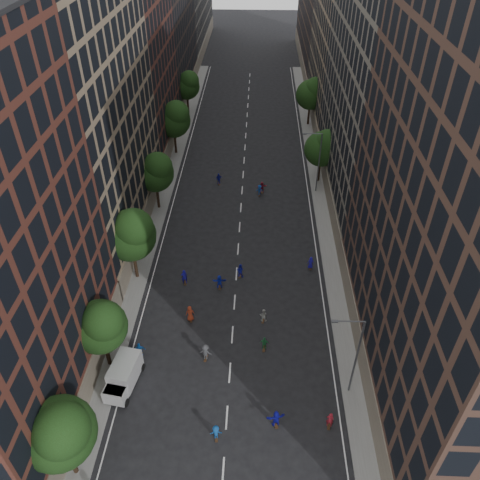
# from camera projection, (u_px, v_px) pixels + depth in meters

# --- Properties ---
(ground) EXTENTS (240.00, 240.00, 0.00)m
(ground) POSITION_uv_depth(u_px,v_px,m) (241.00, 210.00, 63.71)
(ground) COLOR black
(ground) RESTS_ON ground
(sidewalk_left) EXTENTS (4.00, 105.00, 0.15)m
(sidewalk_left) POSITION_uv_depth(u_px,v_px,m) (163.00, 179.00, 69.94)
(sidewalk_left) COLOR slate
(sidewalk_left) RESTS_ON ground
(sidewalk_right) EXTENTS (4.00, 105.00, 0.15)m
(sidewalk_right) POSITION_uv_depth(u_px,v_px,m) (324.00, 182.00, 69.19)
(sidewalk_right) COLOR slate
(sidewalk_right) RESTS_ON ground
(bldg_left_b) EXTENTS (14.00, 26.00, 34.00)m
(bldg_left_b) POSITION_uv_depth(u_px,v_px,m) (62.00, 100.00, 49.89)
(bldg_left_b) COLOR #887259
(bldg_left_b) RESTS_ON ground
(bldg_left_c) EXTENTS (14.00, 20.00, 28.00)m
(bldg_left_c) POSITION_uv_depth(u_px,v_px,m) (119.00, 61.00, 69.83)
(bldg_left_c) COLOR #52281F
(bldg_left_c) RESTS_ON ground
(bldg_left_d) EXTENTS (14.00, 28.00, 32.00)m
(bldg_left_d) POSITION_uv_depth(u_px,v_px,m) (148.00, 10.00, 87.48)
(bldg_left_d) COLOR #2C211D
(bldg_left_d) RESTS_ON ground
(bldg_right_b) EXTENTS (14.00, 28.00, 33.00)m
(bldg_right_b) POSITION_uv_depth(u_px,v_px,m) (400.00, 81.00, 56.10)
(bldg_right_b) COLOR #665F54
(bldg_right_b) RESTS_ON ground
(bldg_right_c) EXTENTS (14.00, 26.00, 35.00)m
(bldg_right_c) POSITION_uv_depth(u_px,v_px,m) (364.00, 18.00, 76.72)
(bldg_right_c) COLOR #887259
(bldg_right_c) RESTS_ON ground
(tree_left_0) EXTENTS (5.20, 5.20, 8.83)m
(tree_left_0) POSITION_uv_depth(u_px,v_px,m) (60.00, 432.00, 31.94)
(tree_left_0) COLOR black
(tree_left_0) RESTS_ON ground
(tree_left_1) EXTENTS (4.80, 4.80, 8.21)m
(tree_left_1) POSITION_uv_depth(u_px,v_px,m) (101.00, 325.00, 40.06)
(tree_left_1) COLOR black
(tree_left_1) RESTS_ON ground
(tree_left_2) EXTENTS (5.60, 5.60, 9.45)m
(tree_left_2) POSITION_uv_depth(u_px,v_px,m) (131.00, 233.00, 48.99)
(tree_left_2) COLOR black
(tree_left_2) RESTS_ON ground
(tree_left_3) EXTENTS (5.00, 5.00, 8.58)m
(tree_left_3) POSITION_uv_depth(u_px,v_px,m) (156.00, 171.00, 60.35)
(tree_left_3) COLOR black
(tree_left_3) RESTS_ON ground
(tree_left_4) EXTENTS (5.40, 5.40, 9.08)m
(tree_left_4) POSITION_uv_depth(u_px,v_px,m) (174.00, 118.00, 72.76)
(tree_left_4) COLOR black
(tree_left_4) RESTS_ON ground
(tree_left_5) EXTENTS (4.80, 4.80, 8.33)m
(tree_left_5) POSITION_uv_depth(u_px,v_px,m) (187.00, 85.00, 85.62)
(tree_left_5) COLOR black
(tree_left_5) RESTS_ON ground
(tree_right_a) EXTENTS (5.00, 5.00, 8.39)m
(tree_right_a) POSITION_uv_depth(u_px,v_px,m) (323.00, 147.00, 66.06)
(tree_right_a) COLOR black
(tree_right_a) RESTS_ON ground
(tree_right_b) EXTENTS (5.20, 5.20, 8.83)m
(tree_right_b) POSITION_uv_depth(u_px,v_px,m) (312.00, 93.00, 81.60)
(tree_right_b) COLOR black
(tree_right_b) RESTS_ON ground
(streetlamp_near) EXTENTS (2.64, 0.22, 9.06)m
(streetlamp_near) POSITION_uv_depth(u_px,v_px,m) (354.00, 353.00, 38.17)
(streetlamp_near) COLOR #595B60
(streetlamp_near) RESTS_ON ground
(streetlamp_far) EXTENTS (2.64, 0.22, 9.06)m
(streetlamp_far) POSITION_uv_depth(u_px,v_px,m) (318.00, 160.00, 64.14)
(streetlamp_far) COLOR #595B60
(streetlamp_far) RESTS_ON ground
(cargo_van) EXTENTS (2.87, 4.86, 2.44)m
(cargo_van) POSITION_uv_depth(u_px,v_px,m) (123.00, 376.00, 41.08)
(cargo_van) COLOR #B8B8BA
(cargo_van) RESTS_ON ground
(skater_3) EXTENTS (1.03, 0.67, 1.50)m
(skater_3) POSITION_uv_depth(u_px,v_px,m) (216.00, 433.00, 37.45)
(skater_3) COLOR #114490
(skater_3) RESTS_ON ground
(skater_4) EXTENTS (1.11, 0.59, 1.81)m
(skater_4) POSITION_uv_depth(u_px,v_px,m) (140.00, 350.00, 43.73)
(skater_4) COLOR #124693
(skater_4) RESTS_ON ground
(skater_5) EXTENTS (1.65, 0.89, 1.70)m
(skater_5) POSITION_uv_depth(u_px,v_px,m) (276.00, 419.00, 38.30)
(skater_5) COLOR #1515AB
(skater_5) RESTS_ON ground
(skater_6) EXTENTS (1.00, 0.78, 1.81)m
(skater_6) POSITION_uv_depth(u_px,v_px,m) (190.00, 314.00, 47.39)
(skater_6) COLOR #A6351B
(skater_6) RESTS_ON ground
(skater_7) EXTENTS (0.68, 0.51, 1.68)m
(skater_7) POSITION_uv_depth(u_px,v_px,m) (330.00, 420.00, 38.22)
(skater_7) COLOR maroon
(skater_7) RESTS_ON ground
(skater_8) EXTENTS (0.81, 0.66, 1.54)m
(skater_8) POSITION_uv_depth(u_px,v_px,m) (263.00, 316.00, 47.37)
(skater_8) COLOR #B6B5B1
(skater_8) RESTS_ON ground
(skater_9) EXTENTS (1.26, 0.86, 1.80)m
(skater_9) POSITION_uv_depth(u_px,v_px,m) (206.00, 353.00, 43.54)
(skater_9) COLOR #3C3D41
(skater_9) RESTS_ON ground
(skater_10) EXTENTS (0.95, 0.53, 1.54)m
(skater_10) POSITION_uv_depth(u_px,v_px,m) (264.00, 344.00, 44.53)
(skater_10) COLOR #206C38
(skater_10) RESTS_ON ground
(skater_11) EXTENTS (1.56, 0.60, 1.65)m
(skater_11) POSITION_uv_depth(u_px,v_px,m) (219.00, 282.00, 51.19)
(skater_11) COLOR #1626B7
(skater_11) RESTS_ON ground
(skater_12) EXTENTS (0.75, 0.50, 1.50)m
(skater_12) POSITION_uv_depth(u_px,v_px,m) (311.00, 263.00, 53.82)
(skater_12) COLOR #1B1299
(skater_12) RESTS_ON ground
(skater_13) EXTENTS (0.77, 0.62, 1.85)m
(skater_13) POSITION_uv_depth(u_px,v_px,m) (184.00, 277.00, 51.68)
(skater_13) COLOR #171293
(skater_13) RESTS_ON ground
(skater_14) EXTENTS (0.96, 0.83, 1.69)m
(skater_14) POSITION_uv_depth(u_px,v_px,m) (240.00, 271.00, 52.62)
(skater_14) COLOR #13189F
(skater_14) RESTS_ON ground
(skater_15) EXTENTS (1.04, 0.65, 1.55)m
(skater_15) POSITION_uv_depth(u_px,v_px,m) (260.00, 190.00, 66.15)
(skater_15) COLOR navy
(skater_15) RESTS_ON ground
(skater_16) EXTENTS (1.07, 0.76, 1.69)m
(skater_16) POSITION_uv_depth(u_px,v_px,m) (219.00, 179.00, 68.45)
(skater_16) COLOR #13169C
(skater_16) RESTS_ON ground
(skater_17) EXTENTS (1.55, 0.78, 1.60)m
(skater_17) POSITION_uv_depth(u_px,v_px,m) (262.00, 187.00, 66.72)
(skater_17) COLOR maroon
(skater_17) RESTS_ON ground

